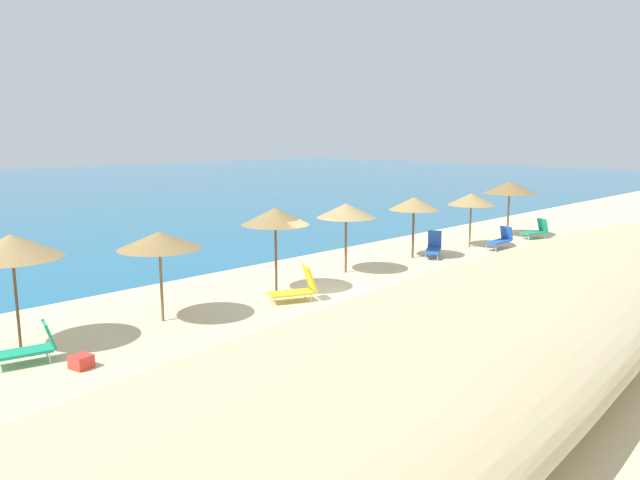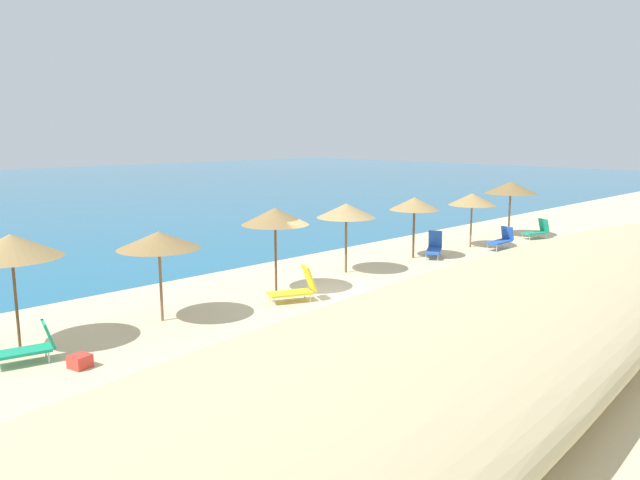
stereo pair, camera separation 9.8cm
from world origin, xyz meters
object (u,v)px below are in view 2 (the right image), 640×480
Objects in this scene: beach_umbrella_7 at (511,188)px; lounge_chair_4 at (29,347)px; beach_umbrella_5 at (414,204)px; beach_umbrella_2 at (159,240)px; beach_ball at (303,321)px; lounge_chair_3 at (501,240)px; beach_umbrella_1 at (11,246)px; cooler_box at (80,361)px; beach_umbrella_6 at (472,199)px; lounge_chair_2 at (434,247)px; lounge_chair_0 at (297,288)px; lounge_chair_1 at (537,231)px; beach_umbrella_3 at (275,216)px; beach_umbrella_4 at (346,211)px.

lounge_chair_4 is (-24.38, -0.97, -2.15)m from beach_umbrella_7.
beach_umbrella_2 is at bearing -178.36° from beach_umbrella_5.
beach_ball is at bearing -53.49° from beach_umbrella_2.
lounge_chair_3 reaches higher than lounge_chair_4.
cooler_box is (0.54, -2.32, -2.46)m from beach_umbrella_1.
beach_umbrella_2 is at bearing 179.87° from beach_umbrella_6.
lounge_chair_0 is at bearing 67.10° from lounge_chair_2.
beach_umbrella_2 reaches higher than lounge_chair_1.
beach_umbrella_3 reaches higher than beach_umbrella_5.
beach_umbrella_4 is at bearing -71.46° from lounge_chair_4.
beach_umbrella_6 is 0.90× the size of beach_umbrella_7.
beach_umbrella_3 is 1.91× the size of lounge_chair_1.
beach_umbrella_2 is 4.30m from cooler_box.
beach_ball is 0.88× the size of cooler_box.
lounge_chair_3 is 20.83m from lounge_chair_4.
lounge_chair_3 is (20.65, -1.80, -2.16)m from beach_umbrella_1.
beach_umbrella_6 reaches higher than lounge_chair_1.
beach_umbrella_2 is 4.43m from lounge_chair_4.
beach_ball is (-1.97, -3.46, -2.41)m from beach_umbrella_3.
beach_umbrella_7 reaches higher than lounge_chair_0.
lounge_chair_0 is at bearing -12.04° from beach_umbrella_1.
beach_umbrella_2 is 0.99× the size of beach_umbrella_5.
lounge_chair_3 is 14.59m from beach_ball.
lounge_chair_2 reaches higher than lounge_chair_4.
lounge_chair_4 is (-8.05, 0.48, -0.04)m from lounge_chair_0.
beach_ball is (6.37, -2.59, -0.20)m from lounge_chair_4.
beach_umbrella_3 is 6.64× the size of cooler_box.
beach_umbrella_7 is (8.08, -0.11, 0.19)m from beach_umbrella_5.
lounge_chair_3 is at bearing 111.04° from lounge_chair_1.
lounge_chair_4 is at bearing -178.04° from beach_umbrella_6.
lounge_chair_0 is 1.02× the size of lounge_chair_2.
beach_umbrella_6 is at bearing 23.94° from lounge_chair_3.
lounge_chair_1 is (4.49, -1.13, -1.86)m from beach_umbrella_6.
beach_ball is at bearing -99.30° from lounge_chair_4.
cooler_box is at bearing 165.45° from beach_ball.
beach_umbrella_7 is at bearing -66.53° from lounge_chair_3.
lounge_chair_1 is at bearing 1.62° from cooler_box.
beach_umbrella_5 is 1.63× the size of lounge_chair_2.
beach_umbrella_6 is 19.73m from cooler_box.
beach_umbrella_4 reaches higher than cooler_box.
beach_umbrella_2 is 6.79× the size of beach_ball.
beach_umbrella_3 is 16.60m from lounge_chair_1.
beach_umbrella_1 is 1.08× the size of beach_umbrella_4.
beach_umbrella_5 is at bearing -73.38° from lounge_chair_4.
cooler_box is at bearing 91.27° from lounge_chair_3.
beach_umbrella_2 is 1.62× the size of lounge_chair_3.
lounge_chair_2 is 11.23m from beach_ball.
beach_umbrella_1 is at bearing 177.65° from beach_umbrella_3.
beach_umbrella_2 is 1.02× the size of beach_umbrella_6.
lounge_chair_1 is at bearing -10.26° from beach_umbrella_5.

